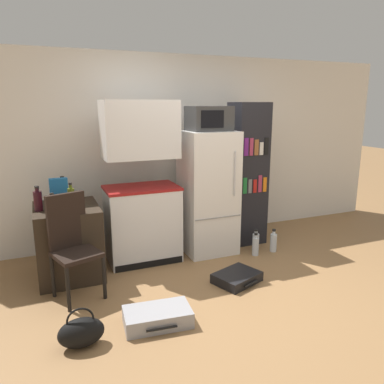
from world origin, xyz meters
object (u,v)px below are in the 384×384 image
at_px(water_bottle_front, 255,246).
at_px(water_bottle_middle, 273,242).
at_px(water_bottle_back, 256,242).
at_px(kitchen_hutch, 142,189).
at_px(microwave, 209,118).
at_px(bookshelf, 247,174).
at_px(bottle_wine_dark, 38,200).
at_px(bottle_amber_beer, 53,205).
at_px(chair, 71,238).
at_px(bottle_milk_white, 60,208).
at_px(suitcase_large_flat, 237,277).
at_px(side_table, 69,241).
at_px(cereal_box, 59,192).
at_px(refrigerator, 208,192).
at_px(suitcase_small_flat, 158,317).
at_px(bottle_green_tall, 63,191).
at_px(bottle_olive_oil, 71,198).
at_px(bottle_ketchup_red, 53,203).
at_px(handbag, 81,332).

distance_m(water_bottle_front, water_bottle_middle, 0.28).
relative_size(water_bottle_front, water_bottle_back, 1.02).
height_order(kitchen_hutch, microwave, kitchen_hutch).
distance_m(bookshelf, bottle_wine_dark, 2.64).
relative_size(water_bottle_front, water_bottle_middle, 0.98).
bearing_deg(bottle_amber_beer, chair, -59.97).
distance_m(bottle_milk_white, suitcase_large_flat, 1.97).
xyz_separation_m(side_table, cereal_box, (-0.05, 0.07, 0.55)).
distance_m(kitchen_hutch, bottle_wine_dark, 1.15).
height_order(refrigerator, bottle_amber_beer, refrigerator).
bearing_deg(suitcase_small_flat, bottle_wine_dark, 130.98).
bearing_deg(bottle_green_tall, microwave, -6.10).
distance_m(bookshelf, suitcase_large_flat, 1.56).
bearing_deg(bottle_olive_oil, bottle_ketchup_red, 173.57).
height_order(bottle_olive_oil, water_bottle_middle, bottle_olive_oil).
xyz_separation_m(refrigerator, bottle_ketchup_red, (-1.86, -0.19, 0.09)).
xyz_separation_m(side_table, water_bottle_front, (2.21, -0.32, -0.27)).
bearing_deg(bottle_milk_white, water_bottle_middle, -0.06).
relative_size(bottle_olive_oil, suitcase_large_flat, 0.51).
bearing_deg(side_table, water_bottle_middle, -6.79).
height_order(side_table, refrigerator, refrigerator).
height_order(suitcase_small_flat, water_bottle_front, water_bottle_front).
xyz_separation_m(side_table, bookshelf, (2.35, 0.18, 0.55)).
height_order(bookshelf, bottle_wine_dark, bookshelf).
relative_size(side_table, cereal_box, 2.64).
xyz_separation_m(kitchen_hutch, handbag, (-0.91, -1.48, -0.76)).
relative_size(refrigerator, bottle_milk_white, 9.72).
bearing_deg(bookshelf, chair, -164.36).
bearing_deg(cereal_box, bottle_milk_white, -92.84).
bearing_deg(side_table, bottle_milk_white, -103.75).
xyz_separation_m(side_table, refrigerator, (1.72, 0.08, 0.38)).
relative_size(bottle_milk_white, water_bottle_middle, 0.53).
distance_m(bottle_ketchup_red, water_bottle_back, 2.54).
height_order(bookshelf, bottle_olive_oil, bookshelf).
height_order(bottle_olive_oil, bottle_green_tall, bottle_green_tall).
xyz_separation_m(suitcase_large_flat, water_bottle_middle, (0.86, 0.58, 0.07)).
distance_m(refrigerator, bottle_amber_beer, 1.89).
height_order(microwave, chair, microwave).
xyz_separation_m(microwave, suitcase_large_flat, (-0.09, -0.95, -1.65)).
bearing_deg(water_bottle_front, bottle_green_tall, 165.32).
relative_size(kitchen_hutch, bottle_amber_beer, 8.91).
bearing_deg(microwave, bottle_milk_white, -168.31).
distance_m(side_table, kitchen_hutch, 1.00).
bearing_deg(water_bottle_front, microwave, 140.83).
relative_size(kitchen_hutch, bookshelf, 1.01).
bearing_deg(water_bottle_back, bottle_ketchup_red, 178.22).
distance_m(bookshelf, bottle_milk_white, 2.47).
height_order(kitchen_hutch, suitcase_large_flat, kitchen_hutch).
distance_m(bottle_green_tall, water_bottle_middle, 2.67).
relative_size(bottle_ketchup_red, cereal_box, 0.61).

